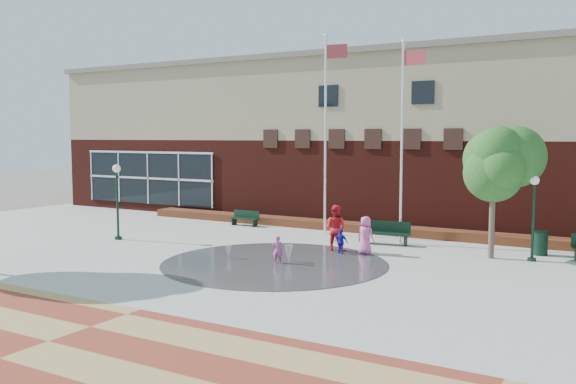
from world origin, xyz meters
The scene contains 20 objects.
ground centered at (0.00, 0.00, 0.00)m, with size 120.00×120.00×0.00m, color #666056.
plaza_concrete centered at (0.00, 4.00, 0.00)m, with size 46.00×18.00×0.01m, color #A8A8A0.
paver_band centered at (0.00, -7.00, 0.00)m, with size 46.00×6.00×0.01m, color maroon.
splash_pad centered at (0.00, 3.00, 0.00)m, with size 8.40×8.40×0.01m, color #383A3D.
library_building centered at (0.00, 17.48, 4.64)m, with size 44.40×10.40×9.20m.
flower_bed centered at (0.00, 11.60, 0.00)m, with size 26.00×1.20×0.40m, color maroon.
flagpole_left centered at (-1.35, 9.96, 5.29)m, with size 1.10×0.31×9.51m.
flagpole_right centered at (2.65, 9.38, 4.95)m, with size 1.09×0.22×8.86m.
lamp_left centered at (-8.94, 3.93, 2.14)m, with size 0.37×0.37×3.45m.
lamp_right centered at (8.21, 8.24, 2.02)m, with size 0.34×0.34×3.25m.
bench_left centered at (-6.33, 10.37, 0.26)m, with size 1.63×0.49×0.81m.
bench_mid centered at (2.17, 8.80, 0.33)m, with size 2.08×0.83×1.02m.
trash_can centered at (8.31, 9.64, 0.50)m, with size 0.60×0.60×0.99m.
tree_mid centered at (6.75, 8.00, 3.85)m, with size 3.14×3.14×5.29m.
water_jet_a centered at (0.37, 3.41, 0.00)m, with size 0.33×0.33×0.63m, color white.
water_jet_b centered at (-1.96, 2.83, 0.00)m, with size 0.22×0.22×0.49m, color white.
child_splash centered at (0.12, 3.03, 0.53)m, with size 0.39×0.25×1.06m, color #CA5098.
adult_red centered at (0.87, 6.38, 0.96)m, with size 0.93×0.73×1.92m, color red.
adult_pink centered at (2.23, 6.32, 0.77)m, with size 0.76×0.49×1.55m, color #EF5CAD.
child_blue centered at (1.39, 5.84, 0.51)m, with size 0.60×0.25×1.03m, color #191ABA.
Camera 1 is at (11.59, -16.02, 4.71)m, focal length 38.00 mm.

